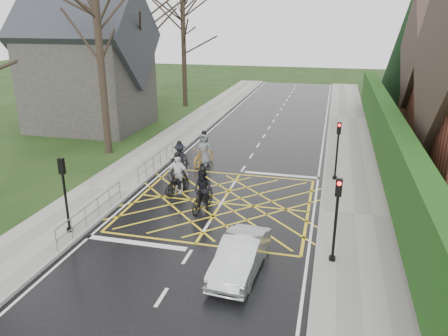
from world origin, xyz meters
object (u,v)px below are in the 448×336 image
at_px(cyclist_lead, 204,153).
at_px(cyclist_front, 178,178).
at_px(cyclist_back, 203,194).
at_px(cyclist_mid, 180,162).
at_px(car, 240,256).
at_px(cyclist_rear, 178,182).

bearing_deg(cyclist_lead, cyclist_front, -76.37).
height_order(cyclist_back, cyclist_mid, cyclist_back).
bearing_deg(car, cyclist_rear, 129.65).
bearing_deg(cyclist_front, cyclist_lead, 96.50).
height_order(cyclist_mid, cyclist_lead, cyclist_lead).
distance_m(cyclist_rear, cyclist_front, 0.21).
distance_m(cyclist_mid, car, 10.30).
bearing_deg(cyclist_lead, cyclist_rear, -76.54).
xyz_separation_m(cyclist_rear, car, (4.50, -6.26, 0.06)).
distance_m(cyclist_lead, car, 11.54).
xyz_separation_m(cyclist_rear, cyclist_mid, (-0.80, 2.58, 0.14)).
distance_m(cyclist_rear, cyclist_lead, 4.40).
xyz_separation_m(cyclist_back, cyclist_lead, (-1.77, 6.11, -0.07)).
bearing_deg(cyclist_rear, cyclist_back, -21.82).
xyz_separation_m(cyclist_mid, cyclist_front, (0.81, -2.58, 0.07)).
height_order(cyclist_rear, car, cyclist_rear).
bearing_deg(cyclist_mid, car, -52.03).
distance_m(cyclist_front, car, 7.70).
xyz_separation_m(cyclist_mid, cyclist_lead, (0.86, 1.82, 0.02)).
relative_size(cyclist_rear, cyclist_front, 0.87).
distance_m(cyclist_rear, cyclist_mid, 2.70).
bearing_deg(cyclist_rear, cyclist_front, 5.91).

